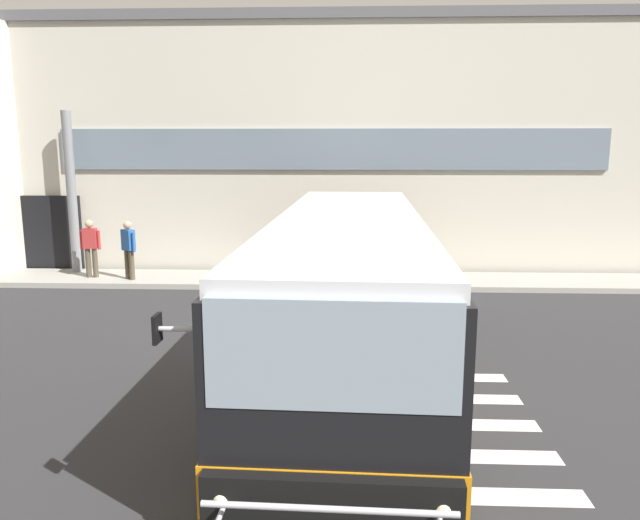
{
  "coord_description": "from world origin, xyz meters",
  "views": [
    {
      "loc": [
        1.45,
        -12.31,
        3.9
      ],
      "look_at": [
        0.91,
        0.41,
        1.5
      ],
      "focal_mm": 34.08,
      "sensor_mm": 36.0,
      "label": 1
    }
  ],
  "objects_px": {
    "bus_main_foreground": "(349,290)",
    "passenger_near_column": "(91,246)",
    "entry_support_column": "(72,193)",
    "passenger_by_doorway": "(129,247)"
  },
  "relations": [
    {
      "from": "passenger_by_doorway",
      "to": "bus_main_foreground",
      "type": "bearing_deg",
      "value": -44.06
    },
    {
      "from": "bus_main_foreground",
      "to": "passenger_by_doorway",
      "type": "bearing_deg",
      "value": 135.94
    },
    {
      "from": "entry_support_column",
      "to": "passenger_by_doorway",
      "type": "distance_m",
      "value": 2.66
    },
    {
      "from": "entry_support_column",
      "to": "bus_main_foreground",
      "type": "distance_m",
      "value": 10.85
    },
    {
      "from": "passenger_near_column",
      "to": "passenger_by_doorway",
      "type": "bearing_deg",
      "value": -10.82
    },
    {
      "from": "bus_main_foreground",
      "to": "passenger_near_column",
      "type": "distance_m",
      "value": 9.67
    },
    {
      "from": "bus_main_foreground",
      "to": "passenger_near_column",
      "type": "xyz_separation_m",
      "value": [
        -7.4,
        6.23,
        -0.25
      ]
    },
    {
      "from": "passenger_near_column",
      "to": "entry_support_column",
      "type": "bearing_deg",
      "value": 135.54
    },
    {
      "from": "bus_main_foreground",
      "to": "passenger_near_column",
      "type": "bearing_deg",
      "value": 139.89
    },
    {
      "from": "bus_main_foreground",
      "to": "passenger_by_doorway",
      "type": "height_order",
      "value": "bus_main_foreground"
    }
  ]
}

